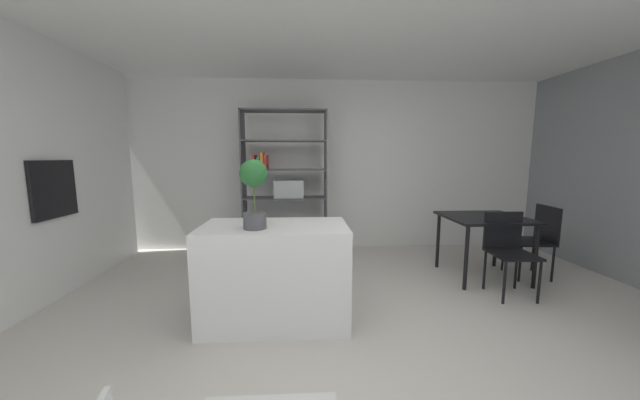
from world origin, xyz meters
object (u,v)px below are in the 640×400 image
at_px(built_in_oven, 54,189).
at_px(potted_plant_on_island, 254,187).
at_px(kitchen_island, 276,273).
at_px(open_bookshelf, 284,184).
at_px(dining_chair_near, 508,245).
at_px(dining_chair_window_side, 537,235).
at_px(dining_table, 484,224).

relative_size(built_in_oven, potted_plant_on_island, 1.03).
distance_m(built_in_oven, potted_plant_on_island, 2.29).
relative_size(kitchen_island, open_bookshelf, 0.59).
bearing_deg(potted_plant_on_island, dining_chair_near, 12.94).
height_order(built_in_oven, dining_chair_near, built_in_oven).
bearing_deg(dining_chair_window_side, kitchen_island, -68.69).
bearing_deg(kitchen_island, potted_plant_on_island, -137.92).
distance_m(kitchen_island, open_bookshelf, 2.12).
height_order(built_in_oven, potted_plant_on_island, potted_plant_on_island).
xyz_separation_m(built_in_oven, kitchen_island, (2.32, -0.61, -0.72)).
bearing_deg(open_bookshelf, potted_plant_on_island, -93.16).
bearing_deg(dining_chair_near, built_in_oven, -179.95).
bearing_deg(dining_chair_window_side, dining_chair_near, -51.51).
height_order(potted_plant_on_island, dining_chair_window_side, potted_plant_on_island).
relative_size(open_bookshelf, dining_chair_near, 2.45).
height_order(kitchen_island, dining_chair_window_side, same).
distance_m(kitchen_island, dining_chair_window_side, 3.29).
xyz_separation_m(kitchen_island, potted_plant_on_island, (-0.15, -0.14, 0.80)).
relative_size(dining_table, dining_chair_window_side, 1.04).
bearing_deg(built_in_oven, open_bookshelf, 31.65).
bearing_deg(potted_plant_on_island, dining_table, 21.99).
bearing_deg(open_bookshelf, dining_table, -23.61).
bearing_deg(dining_chair_window_side, open_bookshelf, -103.97).
height_order(dining_table, dining_chair_near, dining_chair_near).
distance_m(open_bookshelf, dining_table, 2.77).
bearing_deg(built_in_oven, dining_chair_near, -1.74).
bearing_deg(dining_table, potted_plant_on_island, -158.01).
xyz_separation_m(dining_table, dining_chair_window_side, (0.68, -0.01, -0.15)).
bearing_deg(dining_chair_near, dining_chair_window_side, 35.14).
bearing_deg(potted_plant_on_island, open_bookshelf, 86.84).
bearing_deg(dining_chair_near, open_bookshelf, 150.05).
distance_m(built_in_oven, dining_chair_near, 4.84).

